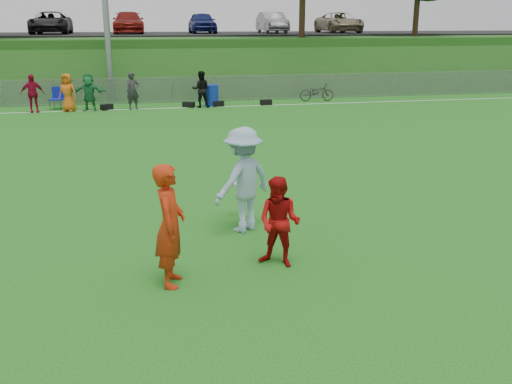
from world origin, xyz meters
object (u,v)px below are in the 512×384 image
object	(u,v)px
player_red_left	(170,226)
recycling_bin	(212,96)
player_blue	(243,180)
bicycle	(317,92)
player_red_center	(279,222)
frisbee	(236,183)

from	to	relation	value
player_red_left	recycling_bin	bearing A→B (deg)	1.37
player_blue	bicycle	distance (m)	19.10
player_red_center	recycling_bin	xyz separation A→B (m)	(1.39, 18.78, -0.26)
player_blue	recycling_bin	bearing A→B (deg)	-128.63
frisbee	bicycle	size ratio (longest dim) A/B	0.14
player_red_center	frisbee	distance (m)	2.65
player_red_left	player_red_center	size ratio (longest dim) A/B	1.26
player_blue	frisbee	world-z (taller)	player_blue
player_red_left	recycling_bin	world-z (taller)	player_red_left
player_red_center	bicycle	distance (m)	20.66
player_red_center	recycling_bin	size ratio (longest dim) A/B	1.51
bicycle	player_red_center	bearing A→B (deg)	166.39
player_blue	recycling_bin	distance (m)	17.09
frisbee	recycling_bin	distance (m)	16.23
player_red_center	player_blue	distance (m)	1.82
player_blue	frisbee	xyz separation A→B (m)	(0.00, 0.86, -0.30)
player_red_left	bicycle	world-z (taller)	player_red_left
frisbee	player_red_left	bearing A→B (deg)	-117.37
recycling_bin	frisbee	bearing A→B (deg)	-95.85
player_red_left	player_red_center	world-z (taller)	player_red_left
player_red_left	frisbee	world-z (taller)	player_red_left
frisbee	recycling_bin	xyz separation A→B (m)	(1.65, 16.14, -0.21)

